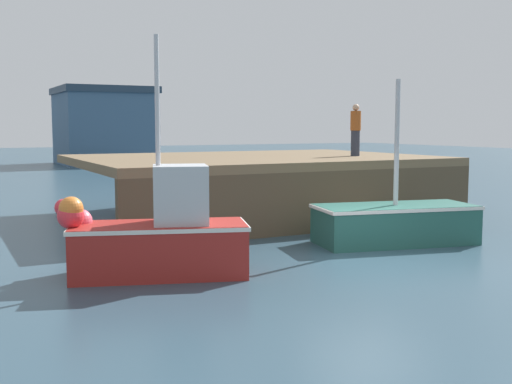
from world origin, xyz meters
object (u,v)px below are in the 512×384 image
at_px(rowboat, 378,229).
at_px(dockworker, 356,130).
at_px(fishing_boat_near_left, 159,236).
at_px(fishing_boat_near_right, 395,222).

relative_size(rowboat, dockworker, 0.95).
height_order(rowboat, dockworker, dockworker).
distance_m(fishing_boat_near_left, dockworker, 10.17).
xyz_separation_m(fishing_boat_near_right, rowboat, (0.29, 1.04, -0.33)).
distance_m(rowboat, dockworker, 4.83).
distance_m(fishing_boat_near_right, dockworker, 5.62).
relative_size(fishing_boat_near_right, dockworker, 2.50).
bearing_deg(rowboat, fishing_boat_near_left, -165.86).
xyz_separation_m(fishing_boat_near_left, dockworker, (8.45, 5.30, 1.99)).
bearing_deg(fishing_boat_near_left, fishing_boat_near_right, 5.64).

